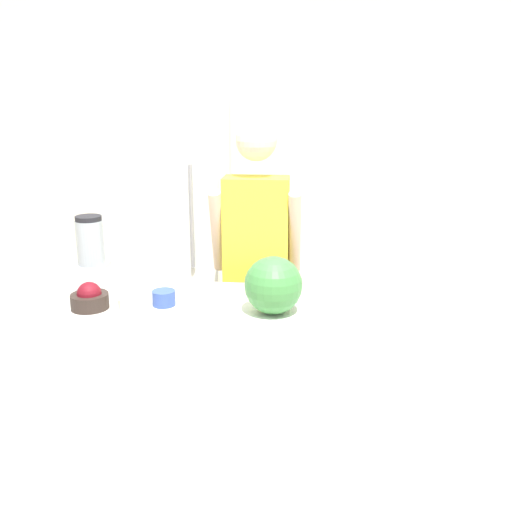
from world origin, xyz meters
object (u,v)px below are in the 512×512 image
Objects in this scene: person at (256,266)px; bowl_cherries at (90,298)px; bowl_small_blue at (164,298)px; blender at (91,253)px; refrigerator at (169,233)px; bowl_cream at (131,300)px; watermelon at (273,285)px.

person reaches higher than bowl_cherries.
blender is at bearing 150.84° from bowl_small_blue.
bowl_cream is at bearing -84.08° from refrigerator.
watermelon is at bearing -60.03° from refrigerator.
bowl_cream is (0.14, -1.37, 0.01)m from refrigerator.
bowl_cherries is 1.60× the size of bowl_small_blue.
bowl_cherries is (-0.86, 0.02, -0.09)m from watermelon.
refrigerator is 7.24× the size of watermelon.
person is at bearing 60.21° from bowl_small_blue.
blender is (-0.43, 0.24, 0.14)m from bowl_small_blue.
blender is at bearing 160.96° from watermelon.
refrigerator is 1.08× the size of person.
bowl_small_blue is 0.29× the size of blender.
person is at bearing 45.85° from bowl_cherries.
blender is at bearing 107.45° from bowl_cherries.
bowl_small_blue is at bearing 11.85° from bowl_cherries.
bowl_small_blue is at bearing 170.39° from watermelon.
person is (0.67, -0.65, -0.03)m from refrigerator.
blender is at bearing -152.33° from person.
person is 4.67× the size of blender.
bowl_cream is at bearing 176.62° from watermelon.
watermelon reaches higher than bowl_small_blue.
person is at bearing 53.59° from bowl_cream.
refrigerator reaches higher than bowl_small_blue.
blender is (-0.29, 0.29, 0.14)m from bowl_cream.
person is 0.78m from watermelon.
blender reaches higher than bowl_cream.
bowl_cream is (0.19, 0.02, -0.01)m from bowl_cherries.
person is 9.94× the size of bowl_cherries.
person reaches higher than bowl_cream.
refrigerator is at bearing 82.40° from blender.
refrigerator is 1.10m from blender.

